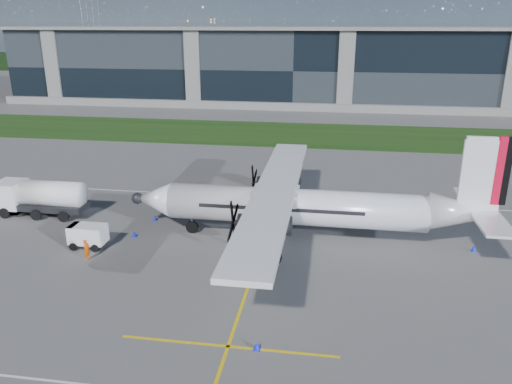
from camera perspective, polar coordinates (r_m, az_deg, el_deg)
ground at (r=70.76m, az=2.09°, el=5.31°), size 400.00×400.00×0.00m
grass_strip at (r=78.50m, az=2.79°, el=6.68°), size 400.00×18.00×0.04m
terminal_building at (r=108.98m, az=4.72°, el=14.07°), size 120.00×20.00×15.00m
tree_line at (r=169.04m, az=6.27°, el=14.21°), size 400.00×6.00×6.00m
pylon_west at (r=198.83m, az=-18.33°, el=17.58°), size 9.00×4.60×30.00m
yellow_taxiway_centerline at (r=42.07m, az=1.28°, el=-4.41°), size 0.20×70.00×0.01m
turboprop_aircraft at (r=38.93m, az=6.15°, el=0.57°), size 28.78×29.85×8.95m
fuel_tanker_truck at (r=49.14m, az=-23.99°, el=-0.59°), size 8.65×2.81×3.24m
baggage_tug at (r=40.95m, az=-18.64°, el=-4.80°), size 2.95×1.77×1.77m
ground_crew_person at (r=38.78m, az=-18.80°, el=-6.14°), size 0.67×0.83×1.81m
safety_cone_nose_stbd at (r=44.98m, az=-11.47°, el=-2.87°), size 0.36×0.36×0.50m
safety_cone_stbdwing at (r=55.22m, az=4.64°, el=1.58°), size 0.36×0.36×0.50m
safety_cone_tail at (r=41.80m, az=23.64°, el=-5.90°), size 0.36×0.36×0.50m
safety_cone_portwing at (r=27.90m, az=0.11°, el=-17.14°), size 0.36×0.36×0.50m
safety_cone_nose_port at (r=42.02m, az=-13.73°, el=-4.64°), size 0.36×0.36×0.50m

